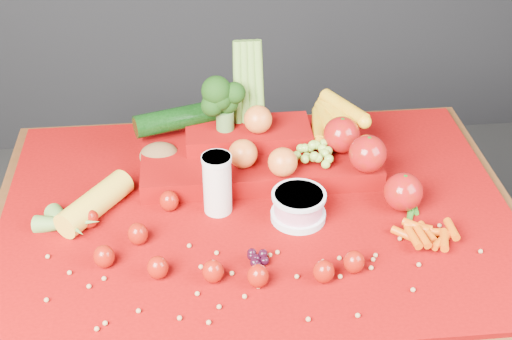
{
  "coord_description": "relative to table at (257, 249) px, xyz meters",
  "views": [
    {
      "loc": [
        -0.12,
        -1.16,
        1.67
      ],
      "look_at": [
        0.0,
        0.02,
        0.85
      ],
      "focal_mm": 50.0,
      "sensor_mm": 36.0,
      "label": 1
    }
  ],
  "objects": [
    {
      "name": "produce_mound",
      "position": [
        0.05,
        0.15,
        0.16
      ],
      "size": [
        0.6,
        0.36,
        0.27
      ],
      "color": "#7E0404",
      "rests_on": "red_cloth"
    },
    {
      "name": "soybean_scatter",
      "position": [
        0.0,
        -0.2,
        0.11
      ],
      "size": [
        0.84,
        0.24,
        0.01
      ],
      "primitive_type": null,
      "color": "#A87B48",
      "rests_on": "red_cloth"
    },
    {
      "name": "red_cloth",
      "position": [
        0.0,
        0.0,
        0.1
      ],
      "size": [
        1.05,
        0.75,
        0.01
      ],
      "primitive_type": "cube",
      "color": "#7E0404",
      "rests_on": "table"
    },
    {
      "name": "potato",
      "position": [
        -0.2,
        0.18,
        0.14
      ],
      "size": [
        0.09,
        0.07,
        0.06
      ],
      "primitive_type": "ellipsoid",
      "color": "brown",
      "rests_on": "red_cloth"
    },
    {
      "name": "green_bean_pile",
      "position": [
        0.32,
        -0.01,
        0.11
      ],
      "size": [
        0.14,
        0.12,
        0.01
      ],
      "primitive_type": null,
      "color": "#246116",
      "rests_on": "red_cloth"
    },
    {
      "name": "table",
      "position": [
        0.0,
        0.0,
        0.0
      ],
      "size": [
        1.1,
        0.8,
        0.75
      ],
      "color": "#3B210D",
      "rests_on": "ground"
    },
    {
      "name": "milk_glass",
      "position": [
        -0.08,
        0.01,
        0.18
      ],
      "size": [
        0.06,
        0.06,
        0.13
      ],
      "rotation": [
        0.0,
        0.0,
        0.07
      ],
      "color": "beige",
      "rests_on": "red_cloth"
    },
    {
      "name": "yogurt_bowl",
      "position": [
        0.08,
        -0.03,
        0.14
      ],
      "size": [
        0.11,
        0.11,
        0.06
      ],
      "rotation": [
        0.0,
        0.0,
        0.43
      ],
      "color": "silver",
      "rests_on": "red_cloth"
    },
    {
      "name": "baby_carrot_pile",
      "position": [
        0.33,
        -0.13,
        0.12
      ],
      "size": [
        0.18,
        0.17,
        0.03
      ],
      "primitive_type": null,
      "color": "#C54906",
      "rests_on": "red_cloth"
    },
    {
      "name": "strawberry_scatter",
      "position": [
        -0.12,
        -0.14,
        0.13
      ],
      "size": [
        0.54,
        0.28,
        0.05
      ],
      "color": "maroon",
      "rests_on": "red_cloth"
    },
    {
      "name": "dark_grape_cluster",
      "position": [
        -0.02,
        -0.17,
        0.12
      ],
      "size": [
        0.06,
        0.05,
        0.03
      ],
      "primitive_type": null,
      "color": "black",
      "rests_on": "red_cloth"
    },
    {
      "name": "corn_ear",
      "position": [
        -0.36,
        -0.01,
        0.13
      ],
      "size": [
        0.25,
        0.26,
        0.06
      ],
      "rotation": [
        0.0,
        0.0,
        0.93
      ],
      "color": "gold",
      "rests_on": "red_cloth"
    }
  ]
}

